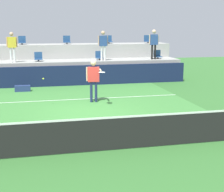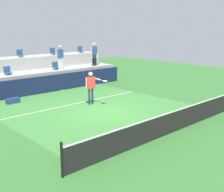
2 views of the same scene
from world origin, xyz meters
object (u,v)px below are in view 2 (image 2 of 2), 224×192
at_px(spectator_in_grey, 60,55).
at_px(tennis_ball, 62,90).
at_px(stadium_chair_lower_left, 8,71).
at_px(stadium_chair_upper_far_right, 81,50).
at_px(equipment_bag, 13,101).
at_px(stadium_chair_lower_right, 56,66).
at_px(stadium_chair_upper_right, 53,52).
at_px(stadium_chair_lower_far_right, 95,62).
at_px(tennis_player, 91,84).
at_px(stadium_chair_upper_center, 20,54).
at_px(spectator_in_white, 94,52).

height_order(spectator_in_grey, tennis_ball, spectator_in_grey).
xyz_separation_m(stadium_chair_lower_left, stadium_chair_upper_far_right, (7.07, 1.80, 0.85)).
distance_m(stadium_chair_lower_left, tennis_ball, 5.91).
bearing_deg(equipment_bag, stadium_chair_lower_right, 28.58).
bearing_deg(stadium_chair_lower_right, stadium_chair_upper_right, 62.37).
height_order(stadium_chair_lower_right, stadium_chair_upper_right, stadium_chair_upper_right).
bearing_deg(stadium_chair_upper_right, stadium_chair_lower_far_right, -33.99).
bearing_deg(tennis_player, stadium_chair_upper_right, 73.20).
bearing_deg(stadium_chair_lower_far_right, stadium_chair_lower_left, 180.00).
xyz_separation_m(stadium_chair_lower_right, stadium_chair_upper_far_right, (3.56, 1.80, 0.85)).
relative_size(stadium_chair_upper_center, tennis_ball, 7.65).
height_order(stadium_chair_lower_left, stadium_chair_upper_right, stadium_chair_upper_right).
bearing_deg(stadium_chair_upper_far_right, spectator_in_white, -99.11).
relative_size(stadium_chair_lower_right, stadium_chair_upper_center, 1.00).
xyz_separation_m(stadium_chair_lower_left, spectator_in_white, (6.72, -0.38, 0.85)).
relative_size(spectator_in_grey, spectator_in_white, 0.96).
xyz_separation_m(stadium_chair_upper_center, spectator_in_grey, (1.88, -2.18, -0.05)).
bearing_deg(stadium_chair_lower_right, tennis_player, -102.96).
xyz_separation_m(stadium_chair_lower_far_right, spectator_in_grey, (-3.46, -0.38, 0.80)).
relative_size(stadium_chair_lower_left, stadium_chair_upper_far_right, 1.00).
height_order(tennis_player, equipment_bag, tennis_player).
bearing_deg(stadium_chair_lower_left, stadium_chair_lower_far_right, 0.00).
bearing_deg(tennis_player, equipment_bag, 134.18).
bearing_deg(tennis_ball, stadium_chair_lower_far_right, 40.17).
distance_m(stadium_chair_lower_left, stadium_chair_lower_far_right, 7.12).
relative_size(stadium_chair_lower_far_right, equipment_bag, 0.68).
xyz_separation_m(stadium_chair_lower_right, tennis_ball, (-3.37, -5.90, -0.31)).
distance_m(stadium_chair_lower_right, equipment_bag, 5.13).
bearing_deg(equipment_bag, tennis_player, -45.82).
height_order(spectator_in_white, tennis_ball, spectator_in_white).
xyz_separation_m(stadium_chair_lower_far_right, spectator_in_white, (-0.40, -0.38, 0.85)).
bearing_deg(stadium_chair_upper_right, stadium_chair_lower_left, -157.97).
bearing_deg(tennis_player, spectator_in_white, 48.96).
xyz_separation_m(stadium_chair_upper_center, equipment_bag, (-2.63, -4.17, -2.16)).
height_order(stadium_chair_lower_far_right, tennis_player, tennis_player).
bearing_deg(stadium_chair_lower_far_right, stadium_chair_upper_right, 146.01).
distance_m(stadium_chair_upper_right, spectator_in_white, 3.15).
bearing_deg(stadium_chair_upper_far_right, tennis_ball, -132.03).
bearing_deg(tennis_player, spectator_in_grey, 74.55).
bearing_deg(equipment_bag, stadium_chair_upper_right, 38.23).
distance_m(stadium_chair_lower_far_right, stadium_chair_upper_center, 5.70).
distance_m(tennis_ball, equipment_bag, 3.79).
bearing_deg(stadium_chair_lower_far_right, spectator_in_white, -136.13).
relative_size(stadium_chair_upper_far_right, tennis_ball, 7.65).
xyz_separation_m(tennis_player, spectator_in_white, (4.49, 5.15, 1.20)).
xyz_separation_m(stadium_chair_upper_far_right, equipment_bag, (-7.92, -4.17, -2.16)).
relative_size(spectator_in_grey, equipment_bag, 2.22).
bearing_deg(stadium_chair_upper_center, spectator_in_white, -23.86).
height_order(stadium_chair_lower_left, tennis_player, tennis_player).
bearing_deg(stadium_chair_lower_left, tennis_ball, -88.73).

